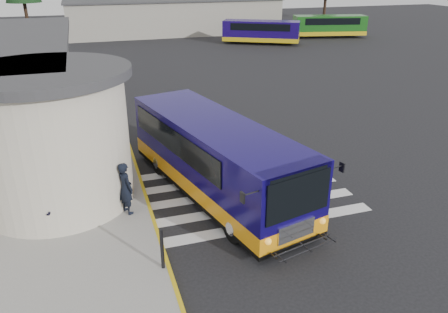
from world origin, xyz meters
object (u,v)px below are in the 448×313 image
object	(u,v)px
far_bus_a	(261,31)
transit_bus	(216,161)
far_bus_b	(329,25)
pedestrian_b	(49,210)
pedestrian_a	(126,188)
bollard	(162,249)

from	to	relation	value
far_bus_a	transit_bus	bearing A→B (deg)	-175.72
far_bus_b	pedestrian_b	bearing A→B (deg)	151.54
transit_bus	pedestrian_a	bearing A→B (deg)	177.36
pedestrian_a	far_bus_b	bearing A→B (deg)	-65.22
pedestrian_b	far_bus_a	size ratio (longest dim) A/B	0.20
pedestrian_b	far_bus_b	size ratio (longest dim) A/B	0.19
transit_bus	far_bus_a	size ratio (longest dim) A/B	1.24
pedestrian_a	far_bus_a	xyz separation A→B (m)	(18.15, 32.24, 0.31)
far_bus_a	far_bus_b	bearing A→B (deg)	-49.46
pedestrian_a	far_bus_a	size ratio (longest dim) A/B	0.22
pedestrian_b	far_bus_a	world-z (taller)	far_bus_a
pedestrian_a	pedestrian_b	xyz separation A→B (m)	(-2.43, -0.56, -0.10)
pedestrian_a	pedestrian_b	distance (m)	2.49
far_bus_a	far_bus_b	world-z (taller)	far_bus_b
pedestrian_b	bollard	bearing A→B (deg)	45.93
bollard	far_bus_a	bearing A→B (deg)	63.78
pedestrian_b	far_bus_a	bearing A→B (deg)	146.73
transit_bus	bollard	distance (m)	4.95
pedestrian_b	far_bus_b	distance (m)	45.98
transit_bus	far_bus_b	world-z (taller)	transit_bus
pedestrian_b	bollard	distance (m)	4.15
pedestrian_b	far_bus_a	xyz separation A→B (m)	(20.58, 32.80, 0.41)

